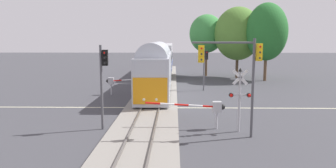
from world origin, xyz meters
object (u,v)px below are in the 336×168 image
commuter_train (161,61)px  crossing_gate_near (209,107)px  traffic_signal_far_side (205,62)px  maple_right_background (267,32)px  oak_far_right (238,34)px  traffic_signal_near_right (237,64)px  crossing_gate_far (118,81)px  elm_centre_background (207,34)px  traffic_signal_median (103,73)px  crossing_signal_mast (240,93)px

commuter_train → crossing_gate_near: bearing=-80.3°
commuter_train → traffic_signal_far_side: size_ratio=8.81×
commuter_train → maple_right_background: (14.58, 0.06, 3.98)m
oak_far_right → traffic_signal_near_right: bearing=-101.0°
crossing_gate_near → crossing_gate_far: bearing=122.5°
elm_centre_background → crossing_gate_near: bearing=-95.2°
commuter_train → traffic_signal_median: 24.93m
traffic_signal_far_side → traffic_signal_near_right: size_ratio=0.82×
traffic_signal_median → maple_right_background: 30.35m
traffic_signal_far_side → maple_right_background: maple_right_background is taller
crossing_gate_near → traffic_signal_near_right: bearing=-53.4°
traffic_signal_median → maple_right_background: size_ratio=0.51×
traffic_signal_median → oak_far_right: size_ratio=0.52×
crossing_signal_mast → crossing_gate_near: bearing=159.5°
commuter_train → crossing_gate_far: 12.42m
traffic_signal_far_side → traffic_signal_median: bearing=-116.4°
commuter_train → oak_far_right: (11.28, 3.30, 3.79)m
commuter_train → crossing_signal_mast: bearing=-76.6°
traffic_signal_far_side → traffic_signal_near_right: traffic_signal_near_right is taller
crossing_signal_mast → oak_far_right: (5.29, 28.48, 4.10)m
commuter_train → traffic_signal_far_side: (5.40, -8.74, 0.45)m
oak_far_right → elm_centre_background: oak_far_right is taller
traffic_signal_far_side → maple_right_background: bearing=43.7°
crossing_gate_near → oak_far_right: oak_far_right is taller
maple_right_background → traffic_signal_near_right: bearing=-108.9°
crossing_gate_far → oak_far_right: oak_far_right is taller
crossing_signal_mast → maple_right_background: maple_right_background is taller
traffic_signal_median → elm_centre_background: size_ratio=0.57×
crossing_gate_near → crossing_signal_mast: bearing=-20.5°
traffic_signal_median → elm_centre_background: 32.13m
crossing_signal_mast → elm_centre_background: 31.23m
traffic_signal_far_side → traffic_signal_near_right: bearing=-89.5°
traffic_signal_median → oak_far_right: oak_far_right is taller
traffic_signal_median → oak_far_right: bearing=63.7°
crossing_gate_near → maple_right_background: 27.20m
commuter_train → crossing_gate_far: bearing=-108.7°
crossing_gate_far → oak_far_right: (15.25, 14.99, 5.13)m
crossing_gate_near → elm_centre_background: size_ratio=0.54×
traffic_signal_median → crossing_gate_far: bearing=96.0°
commuter_train → crossing_signal_mast: 25.88m
traffic_signal_near_right → elm_centre_background: elm_centre_background is taller
traffic_signal_median → elm_centre_background: (9.50, 30.55, 2.96)m
traffic_signal_far_side → elm_centre_background: elm_centre_background is taller
oak_far_right → traffic_signal_far_side: bearing=-116.0°
crossing_gate_near → traffic_signal_far_side: 15.91m
crossing_signal_mast → crossing_gate_far: 16.80m
traffic_signal_near_right → oak_far_right: (5.74, 29.62, 2.17)m
crossing_signal_mast → maple_right_background: 27.00m
traffic_signal_median → maple_right_background: bearing=55.4°
commuter_train → traffic_signal_near_right: 26.94m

